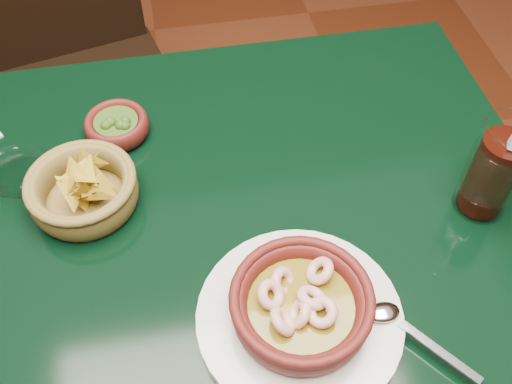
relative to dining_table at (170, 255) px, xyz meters
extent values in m
cube|color=black|center=(0.00, 0.00, 0.08)|extent=(1.20, 0.80, 0.04)
cylinder|color=black|center=(0.54, 0.34, -0.30)|extent=(0.06, 0.06, 0.71)
cube|color=black|center=(-0.16, 0.64, -0.20)|extent=(0.51, 0.51, 0.04)
cylinder|color=black|center=(-0.30, 0.42, -0.42)|extent=(0.04, 0.04, 0.45)
cylinder|color=black|center=(0.06, 0.51, -0.42)|extent=(0.04, 0.04, 0.45)
cylinder|color=black|center=(-0.38, 0.77, -0.42)|extent=(0.04, 0.04, 0.45)
cylinder|color=black|center=(-0.03, 0.86, -0.42)|extent=(0.04, 0.04, 0.45)
cylinder|color=silver|center=(0.16, -0.20, 0.11)|extent=(0.27, 0.27, 0.01)
cylinder|color=#4B1310|center=(0.16, -0.20, 0.12)|extent=(0.16, 0.16, 0.01)
torus|color=#4B1310|center=(0.16, -0.20, 0.14)|extent=(0.20, 0.20, 0.04)
torus|color=#4B1310|center=(0.16, -0.20, 0.16)|extent=(0.18, 0.18, 0.01)
cylinder|color=brown|center=(0.16, -0.20, 0.14)|extent=(0.14, 0.14, 0.01)
torus|color=beige|center=(0.18, -0.20, 0.15)|extent=(0.06, 0.06, 0.04)
torus|color=beige|center=(0.20, -0.16, 0.15)|extent=(0.04, 0.05, 0.04)
torus|color=beige|center=(0.15, -0.16, 0.15)|extent=(0.05, 0.05, 0.04)
torus|color=beige|center=(0.13, -0.18, 0.15)|extent=(0.05, 0.06, 0.05)
torus|color=beige|center=(0.14, -0.22, 0.15)|extent=(0.05, 0.06, 0.05)
torus|color=beige|center=(0.16, -0.21, 0.15)|extent=(0.05, 0.06, 0.05)
torus|color=beige|center=(0.19, -0.22, 0.16)|extent=(0.05, 0.05, 0.04)
cube|color=silver|center=(0.32, -0.28, 0.12)|extent=(0.08, 0.10, 0.00)
ellipsoid|color=silver|center=(0.27, -0.22, 0.12)|extent=(0.04, 0.03, 0.01)
cylinder|color=olive|center=(-0.11, 0.06, 0.10)|extent=(0.14, 0.14, 0.01)
torus|color=olive|center=(-0.11, 0.06, 0.13)|extent=(0.20, 0.20, 0.06)
torus|color=olive|center=(-0.11, 0.06, 0.15)|extent=(0.17, 0.17, 0.01)
cone|color=gold|center=(-0.11, 0.09, 0.12)|extent=(0.07, 0.08, 0.06)
cone|color=gold|center=(-0.11, 0.04, 0.13)|extent=(0.06, 0.04, 0.05)
cone|color=gold|center=(-0.12, 0.05, 0.15)|extent=(0.08, 0.08, 0.03)
cone|color=gold|center=(-0.10, 0.05, 0.13)|extent=(0.05, 0.08, 0.07)
cone|color=gold|center=(-0.12, 0.04, 0.15)|extent=(0.06, 0.07, 0.05)
cone|color=gold|center=(-0.09, 0.05, 0.14)|extent=(0.06, 0.04, 0.06)
cone|color=gold|center=(-0.10, 0.09, 0.14)|extent=(0.05, 0.08, 0.07)
cone|color=gold|center=(-0.11, 0.06, 0.16)|extent=(0.08, 0.07, 0.05)
cone|color=gold|center=(-0.11, 0.05, 0.16)|extent=(0.03, 0.08, 0.08)
cone|color=gold|center=(-0.11, 0.04, 0.13)|extent=(0.05, 0.07, 0.08)
cone|color=gold|center=(-0.08, 0.03, 0.15)|extent=(0.07, 0.03, 0.06)
cone|color=gold|center=(-0.10, 0.06, 0.14)|extent=(0.03, 0.08, 0.08)
cone|color=gold|center=(-0.12, 0.07, 0.14)|extent=(0.05, 0.07, 0.08)
cone|color=gold|center=(-0.11, 0.04, 0.15)|extent=(0.08, 0.03, 0.07)
cone|color=gold|center=(-0.11, 0.05, 0.14)|extent=(0.07, 0.05, 0.05)
cone|color=gold|center=(-0.10, 0.06, 0.13)|extent=(0.07, 0.02, 0.07)
cone|color=gold|center=(-0.10, 0.08, 0.16)|extent=(0.07, 0.03, 0.07)
cone|color=gold|center=(-0.09, 0.05, 0.13)|extent=(0.06, 0.05, 0.05)
cone|color=gold|center=(-0.11, 0.05, 0.16)|extent=(0.07, 0.05, 0.07)
cone|color=gold|center=(-0.10, 0.05, 0.14)|extent=(0.06, 0.07, 0.05)
cone|color=gold|center=(-0.10, 0.04, 0.16)|extent=(0.07, 0.07, 0.05)
cone|color=gold|center=(-0.10, 0.07, 0.13)|extent=(0.06, 0.07, 0.07)
cone|color=gold|center=(-0.11, 0.09, 0.13)|extent=(0.07, 0.07, 0.05)
cone|color=gold|center=(-0.10, 0.06, 0.16)|extent=(0.07, 0.08, 0.05)
cylinder|color=#4B1310|center=(-0.06, 0.19, 0.10)|extent=(0.09, 0.09, 0.01)
torus|color=#4B1310|center=(-0.06, 0.19, 0.12)|extent=(0.13, 0.13, 0.04)
cylinder|color=#23430F|center=(-0.06, 0.19, 0.13)|extent=(0.07, 0.07, 0.01)
sphere|color=#23430F|center=(-0.04, 0.19, 0.13)|extent=(0.02, 0.02, 0.02)
sphere|color=#23430F|center=(-0.07, 0.19, 0.13)|extent=(0.02, 0.02, 0.02)
sphere|color=#23430F|center=(-0.07, 0.19, 0.13)|extent=(0.02, 0.02, 0.02)
sphere|color=#23430F|center=(-0.04, 0.18, 0.13)|extent=(0.02, 0.02, 0.02)
sphere|color=#23430F|center=(-0.05, 0.18, 0.13)|extent=(0.02, 0.02, 0.02)
cylinder|color=white|center=(0.48, -0.06, 0.10)|extent=(0.08, 0.08, 0.01)
torus|color=white|center=(0.48, -0.06, 0.18)|extent=(0.17, 0.17, 0.09)
cylinder|color=black|center=(0.48, -0.06, 0.17)|extent=(0.07, 0.07, 0.14)
cube|color=silver|center=(0.48, -0.05, 0.22)|extent=(0.03, 0.03, 0.02)
cube|color=silver|center=(0.49, -0.06, 0.21)|extent=(0.03, 0.03, 0.03)
cylinder|color=white|center=(-0.21, 0.13, 0.10)|extent=(0.09, 0.09, 0.01)
torus|color=white|center=(-0.21, 0.13, 0.11)|extent=(0.11, 0.11, 0.03)
camera|label=1|loc=(0.05, -0.52, 0.80)|focal=40.00mm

